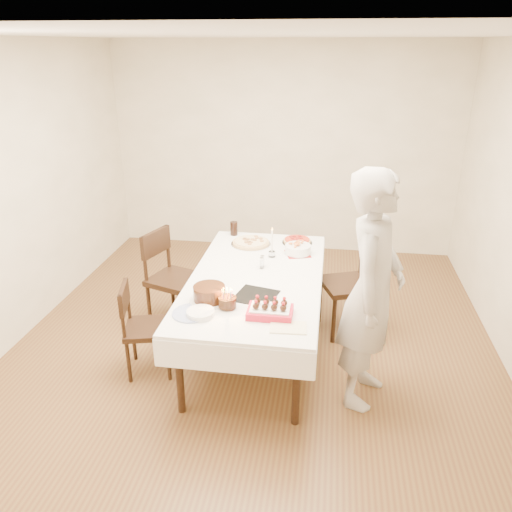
# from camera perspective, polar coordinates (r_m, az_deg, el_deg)

# --- Properties ---
(floor) EXTENTS (5.00, 5.00, 0.00)m
(floor) POSITION_cam_1_polar(r_m,az_deg,el_deg) (4.84, -0.15, -9.89)
(floor) COLOR #57331D
(floor) RESTS_ON ground
(wall_back) EXTENTS (4.50, 0.04, 2.70)m
(wall_back) POSITION_cam_1_polar(r_m,az_deg,el_deg) (6.66, 3.19, 11.98)
(wall_back) COLOR beige
(wall_back) RESTS_ON floor
(wall_front) EXTENTS (4.50, 0.04, 2.70)m
(wall_front) POSITION_cam_1_polar(r_m,az_deg,el_deg) (2.08, -11.19, -15.71)
(wall_front) COLOR beige
(wall_front) RESTS_ON floor
(wall_left) EXTENTS (0.04, 5.00, 2.70)m
(wall_left) POSITION_cam_1_polar(r_m,az_deg,el_deg) (5.10, -26.20, 6.12)
(wall_left) COLOR beige
(wall_left) RESTS_ON floor
(ceiling) EXTENTS (5.00, 5.00, 0.00)m
(ceiling) POSITION_cam_1_polar(r_m,az_deg,el_deg) (4.06, -0.20, 24.02)
(ceiling) COLOR white
(ceiling) RESTS_ON wall_back
(dining_table) EXTENTS (1.80, 2.40, 0.75)m
(dining_table) POSITION_cam_1_polar(r_m,az_deg,el_deg) (4.56, -0.00, -6.59)
(dining_table) COLOR white
(dining_table) RESTS_ON floor
(chair_right_savory) EXTENTS (0.65, 0.65, 0.98)m
(chair_right_savory) POSITION_cam_1_polar(r_m,az_deg,el_deg) (4.89, 10.40, -3.28)
(chair_right_savory) COLOR black
(chair_right_savory) RESTS_ON floor
(chair_left_savory) EXTENTS (0.63, 0.63, 0.97)m
(chair_left_savory) POSITION_cam_1_polar(r_m,az_deg,el_deg) (4.99, -9.22, -2.68)
(chair_left_savory) COLOR black
(chair_left_savory) RESTS_ON floor
(chair_left_dessert) EXTENTS (0.51, 0.51, 0.82)m
(chair_left_dessert) POSITION_cam_1_polar(r_m,az_deg,el_deg) (4.37, -12.18, -8.08)
(chair_left_dessert) COLOR black
(chair_left_dessert) RESTS_ON floor
(person) EXTENTS (0.62, 0.78, 1.87)m
(person) POSITION_cam_1_polar(r_m,az_deg,el_deg) (3.82, 13.12, -3.94)
(person) COLOR beige
(person) RESTS_ON floor
(pizza_white) EXTENTS (0.52, 0.52, 0.04)m
(pizza_white) POSITION_cam_1_polar(r_m,az_deg,el_deg) (5.07, -0.59, 1.55)
(pizza_white) COLOR beige
(pizza_white) RESTS_ON dining_table
(pizza_pepperoni) EXTENTS (0.31, 0.31, 0.04)m
(pizza_pepperoni) POSITION_cam_1_polar(r_m,az_deg,el_deg) (5.13, 4.72, 1.73)
(pizza_pepperoni) COLOR red
(pizza_pepperoni) RESTS_ON dining_table
(red_placemat) EXTENTS (0.28, 0.28, 0.01)m
(red_placemat) POSITION_cam_1_polar(r_m,az_deg,el_deg) (4.86, 4.79, 0.23)
(red_placemat) COLOR #B21E1E
(red_placemat) RESTS_ON dining_table
(pasta_bowl) EXTENTS (0.26, 0.26, 0.08)m
(pasta_bowl) POSITION_cam_1_polar(r_m,az_deg,el_deg) (4.85, 4.81, 0.79)
(pasta_bowl) COLOR white
(pasta_bowl) RESTS_ON dining_table
(taper_candle) EXTENTS (0.07, 0.07, 0.30)m
(taper_candle) POSITION_cam_1_polar(r_m,az_deg,el_deg) (4.73, 1.85, 1.59)
(taper_candle) COLOR white
(taper_candle) RESTS_ON dining_table
(shaker_pair) EXTENTS (0.09, 0.09, 0.11)m
(shaker_pair) POSITION_cam_1_polar(r_m,az_deg,el_deg) (4.52, 0.65, -0.82)
(shaker_pair) COLOR white
(shaker_pair) RESTS_ON dining_table
(cola_glass) EXTENTS (0.09, 0.09, 0.15)m
(cola_glass) POSITION_cam_1_polar(r_m,az_deg,el_deg) (5.32, -2.55, 3.16)
(cola_glass) COLOR black
(cola_glass) RESTS_ON dining_table
(layer_cake) EXTENTS (0.42, 0.42, 0.13)m
(layer_cake) POSITION_cam_1_polar(r_m,az_deg,el_deg) (3.97, -5.36, -4.29)
(layer_cake) COLOR #381C0E
(layer_cake) RESTS_ON dining_table
(cake_board) EXTENTS (0.38, 0.38, 0.01)m
(cake_board) POSITION_cam_1_polar(r_m,az_deg,el_deg) (4.05, -0.02, -4.61)
(cake_board) COLOR black
(cake_board) RESTS_ON dining_table
(birthday_cake) EXTENTS (0.17, 0.17, 0.14)m
(birthday_cake) POSITION_cam_1_polar(r_m,az_deg,el_deg) (3.85, -3.32, -4.82)
(birthday_cake) COLOR #351D0E
(birthday_cake) RESTS_ON dining_table
(strawberry_box) EXTENTS (0.34, 0.23, 0.08)m
(strawberry_box) POSITION_cam_1_polar(r_m,az_deg,el_deg) (3.76, 1.62, -6.25)
(strawberry_box) COLOR red
(strawberry_box) RESTS_ON dining_table
(box_lid) EXTENTS (0.27, 0.19, 0.02)m
(box_lid) POSITION_cam_1_polar(r_m,az_deg,el_deg) (3.63, 3.72, -8.21)
(box_lid) COLOR beige
(box_lid) RESTS_ON dining_table
(plate_stack) EXTENTS (0.22, 0.22, 0.04)m
(plate_stack) POSITION_cam_1_polar(r_m,az_deg,el_deg) (3.79, -6.36, -6.50)
(plate_stack) COLOR white
(plate_stack) RESTS_ON dining_table
(china_plate) EXTENTS (0.39, 0.39, 0.01)m
(china_plate) POSITION_cam_1_polar(r_m,az_deg,el_deg) (3.83, -7.37, -6.48)
(china_plate) COLOR white
(china_plate) RESTS_ON dining_table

